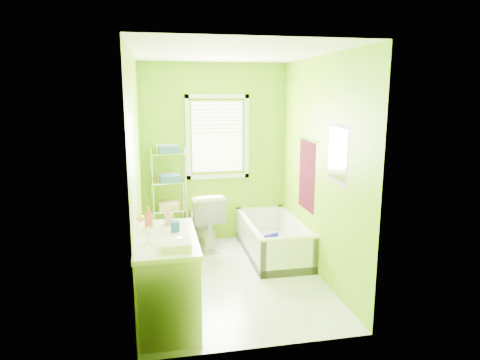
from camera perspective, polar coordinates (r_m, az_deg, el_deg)
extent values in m
plane|color=silver|center=(5.25, -1.09, -12.95)|extent=(2.90, 2.90, 0.00)
cube|color=#73A908|center=(6.27, -3.48, 3.49)|extent=(2.10, 0.04, 2.60)
cube|color=#73A908|center=(3.48, 3.06, -3.14)|extent=(2.10, 0.04, 2.60)
cube|color=#73A908|center=(4.79, -13.60, 0.65)|extent=(0.04, 2.90, 2.60)
cube|color=#73A908|center=(5.15, 10.45, 1.52)|extent=(0.04, 2.90, 2.60)
cube|color=white|center=(4.80, -1.21, 16.58)|extent=(2.10, 2.90, 0.04)
cube|color=white|center=(6.24, -3.03, 5.76)|extent=(0.74, 0.01, 1.01)
cube|color=white|center=(6.31, -2.95, 0.49)|extent=(0.92, 0.05, 0.06)
cube|color=white|center=(6.19, -3.07, 11.09)|extent=(0.92, 0.05, 0.06)
cube|color=white|center=(6.18, -6.98, 5.63)|extent=(0.06, 0.05, 1.22)
cube|color=white|center=(6.30, 0.89, 5.83)|extent=(0.06, 0.05, 1.22)
cube|color=white|center=(6.19, -3.03, 8.41)|extent=(0.72, 0.02, 0.50)
cube|color=white|center=(3.90, -13.76, -6.43)|extent=(0.02, 0.80, 2.00)
sphere|color=gold|center=(4.21, -13.06, -5.04)|extent=(0.07, 0.07, 0.07)
cube|color=#430715|center=(5.49, 8.91, 0.61)|extent=(0.02, 0.58, 0.90)
cylinder|color=silver|center=(5.42, 8.91, 5.28)|extent=(0.02, 0.62, 0.02)
cube|color=#CC5972|center=(4.60, 12.93, 3.40)|extent=(0.02, 0.54, 0.64)
cube|color=white|center=(4.60, 12.84, 3.40)|extent=(0.01, 0.44, 0.54)
cube|color=white|center=(5.98, 4.33, -9.31)|extent=(0.73, 1.55, 0.10)
cube|color=white|center=(5.85, 1.24, -7.89)|extent=(0.07, 1.55, 0.47)
cube|color=white|center=(6.01, 7.38, -7.42)|extent=(0.07, 1.55, 0.47)
cube|color=white|center=(5.26, 6.55, -10.26)|extent=(0.73, 0.07, 0.47)
cube|color=white|center=(6.60, 2.63, -5.60)|extent=(0.73, 0.07, 0.47)
cylinder|color=white|center=(5.17, 6.61, -7.86)|extent=(0.73, 0.07, 0.07)
cylinder|color=#1316B9|center=(5.75, 4.95, -9.35)|extent=(0.31, 0.31, 0.05)
cylinder|color=yellow|center=(5.74, 4.95, -8.88)|extent=(0.29, 0.29, 0.04)
cube|color=#1316B9|center=(5.80, 4.22, -8.10)|extent=(0.21, 0.12, 0.20)
imported|color=white|center=(6.14, -4.74, -5.25)|extent=(0.54, 0.84, 0.82)
cube|color=silver|center=(4.29, -9.66, -13.11)|extent=(0.55, 1.10, 0.80)
cube|color=silver|center=(4.14, -9.86, -7.76)|extent=(0.58, 1.13, 0.05)
ellipsoid|color=white|center=(4.00, -9.51, -8.52)|extent=(0.38, 0.49, 0.13)
cylinder|color=silver|center=(3.96, -12.18, -7.26)|extent=(0.03, 0.03, 0.16)
cylinder|color=silver|center=(3.94, -12.22, -6.30)|extent=(0.12, 0.02, 0.02)
imported|color=#D8503F|center=(4.36, -12.10, -4.94)|extent=(0.11, 0.11, 0.22)
imported|color=pink|center=(4.48, -9.47, -4.71)|extent=(0.09, 0.09, 0.18)
cylinder|color=#1A44AC|center=(4.25, -8.63, -6.13)|extent=(0.09, 0.09, 0.10)
cube|color=white|center=(3.78, -8.56, -8.65)|extent=(0.26, 0.21, 0.07)
cylinder|color=silver|center=(6.01, -11.47, -2.70)|extent=(0.02, 0.02, 1.44)
cylinder|color=silver|center=(6.28, -11.69, -2.10)|extent=(0.02, 0.02, 1.44)
cylinder|color=silver|center=(6.06, -7.17, -2.44)|extent=(0.02, 0.02, 1.44)
cylinder|color=silver|center=(6.33, -7.57, -1.85)|extent=(0.02, 0.02, 1.44)
cube|color=silver|center=(6.33, -9.29, -7.43)|extent=(0.50, 0.34, 0.02)
cube|color=silver|center=(6.21, -9.41, -3.89)|extent=(0.50, 0.34, 0.02)
cube|color=silver|center=(6.12, -9.54, -0.22)|extent=(0.50, 0.34, 0.02)
cube|color=silver|center=(6.05, -9.67, 3.55)|extent=(0.50, 0.34, 0.02)
cube|color=#2D5EA3|center=(5.95, -9.47, 4.00)|extent=(0.29, 0.20, 0.10)
cube|color=white|center=(6.15, -9.90, 4.22)|extent=(0.29, 0.20, 0.10)
cube|color=#2D5EA3|center=(6.02, -9.33, 0.17)|extent=(0.29, 0.20, 0.10)
cube|color=#CFBD7E|center=(6.21, -9.81, 0.50)|extent=(0.29, 0.20, 0.10)
cube|color=#CFBD7E|center=(6.12, -9.50, -3.54)|extent=(0.29, 0.20, 0.10)
cube|color=pink|center=(6.31, -9.34, -3.08)|extent=(0.29, 0.20, 0.10)
cube|color=pink|center=(6.31, -7.18, -6.02)|extent=(0.04, 0.25, 0.45)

